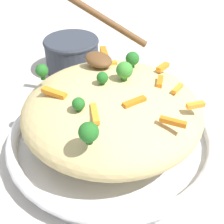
# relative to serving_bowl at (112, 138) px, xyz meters

# --- Properties ---
(ground_plane) EXTENTS (2.40, 2.40, 0.00)m
(ground_plane) POSITION_rel_serving_bowl_xyz_m (0.00, 0.00, -0.02)
(ground_plane) COLOR beige
(serving_bowl) EXTENTS (0.35, 0.35, 0.04)m
(serving_bowl) POSITION_rel_serving_bowl_xyz_m (0.00, 0.00, 0.00)
(serving_bowl) COLOR silver
(serving_bowl) RESTS_ON ground_plane
(pasta_mound) EXTENTS (0.29, 0.29, 0.10)m
(pasta_mound) POSITION_rel_serving_bowl_xyz_m (0.00, 0.00, 0.06)
(pasta_mound) COLOR #D1BA7A
(pasta_mound) RESTS_ON serving_bowl
(carrot_piece_0) EXTENTS (0.02, 0.04, 0.01)m
(carrot_piece_0) POSITION_rel_serving_bowl_xyz_m (0.07, -0.03, 0.10)
(carrot_piece_0) COLOR orange
(carrot_piece_0) RESTS_ON pasta_mound
(carrot_piece_1) EXTENTS (0.04, 0.03, 0.01)m
(carrot_piece_1) POSITION_rel_serving_bowl_xyz_m (-0.04, 0.06, 0.10)
(carrot_piece_1) COLOR orange
(carrot_piece_1) RESTS_ON pasta_mound
(carrot_piece_2) EXTENTS (0.04, 0.03, 0.01)m
(carrot_piece_2) POSITION_rel_serving_bowl_xyz_m (0.04, 0.08, 0.10)
(carrot_piece_2) COLOR orange
(carrot_piece_2) RESTS_ON pasta_mound
(carrot_piece_3) EXTENTS (0.03, 0.03, 0.01)m
(carrot_piece_3) POSITION_rel_serving_bowl_xyz_m (-0.03, -0.07, 0.11)
(carrot_piece_3) COLOR orange
(carrot_piece_3) RESTS_ON pasta_mound
(carrot_piece_4) EXTENTS (0.01, 0.04, 0.01)m
(carrot_piece_4) POSITION_rel_serving_bowl_xyz_m (-0.05, -0.00, 0.11)
(carrot_piece_4) COLOR orange
(carrot_piece_4) RESTS_ON pasta_mound
(carrot_piece_5) EXTENTS (0.02, 0.03, 0.01)m
(carrot_piece_5) POSITION_rel_serving_bowl_xyz_m (-0.06, -0.08, 0.10)
(carrot_piece_5) COLOR orange
(carrot_piece_5) RESTS_ON pasta_mound
(carrot_piece_6) EXTENTS (0.02, 0.03, 0.01)m
(carrot_piece_6) POSITION_rel_serving_bowl_xyz_m (-0.00, -0.11, 0.11)
(carrot_piece_6) COLOR orange
(carrot_piece_6) RESTS_ON pasta_mound
(carrot_piece_7) EXTENTS (0.04, 0.03, 0.01)m
(carrot_piece_7) POSITION_rel_serving_bowl_xyz_m (0.10, -0.06, 0.11)
(carrot_piece_7) COLOR orange
(carrot_piece_7) RESTS_ON pasta_mound
(carrot_piece_8) EXTENTS (0.03, 0.02, 0.01)m
(carrot_piece_8) POSITION_rel_serving_bowl_xyz_m (-0.12, -0.01, 0.10)
(carrot_piece_8) COLOR orange
(carrot_piece_8) RESTS_ON pasta_mound
(carrot_piece_9) EXTENTS (0.02, 0.03, 0.01)m
(carrot_piece_9) POSITION_rel_serving_bowl_xyz_m (-0.11, -0.07, 0.10)
(carrot_piece_9) COLOR orange
(carrot_piece_9) RESTS_ON pasta_mound
(broccoli_floret_0) EXTENTS (0.02, 0.02, 0.02)m
(broccoli_floret_0) POSITION_rel_serving_bowl_xyz_m (-0.02, 0.07, 0.11)
(broccoli_floret_0) COLOR #205B1C
(broccoli_floret_0) RESTS_ON pasta_mound
(broccoli_floret_1) EXTENTS (0.03, 0.03, 0.03)m
(broccoli_floret_1) POSITION_rel_serving_bowl_xyz_m (0.00, -0.02, 0.13)
(broccoli_floret_1) COLOR #377928
(broccoli_floret_1) RESTS_ON pasta_mound
(broccoli_floret_2) EXTENTS (0.02, 0.02, 0.03)m
(broccoli_floret_2) POSITION_rel_serving_bowl_xyz_m (0.09, 0.07, 0.12)
(broccoli_floret_2) COLOR #205B1C
(broccoli_floret_2) RESTS_ON pasta_mound
(broccoli_floret_3) EXTENTS (0.03, 0.03, 0.03)m
(broccoli_floret_3) POSITION_rel_serving_bowl_xyz_m (-0.08, 0.09, 0.12)
(broccoli_floret_3) COLOR #205B1C
(broccoli_floret_3) RESTS_ON pasta_mound
(broccoli_floret_4) EXTENTS (0.02, 0.02, 0.03)m
(broccoli_floret_4) POSITION_rel_serving_bowl_xyz_m (0.03, -0.07, 0.12)
(broccoli_floret_4) COLOR #205B1C
(broccoli_floret_4) RESTS_ON pasta_mound
(broccoli_floret_5) EXTENTS (0.02, 0.02, 0.02)m
(broccoli_floret_5) POSITION_rel_serving_bowl_xyz_m (0.01, 0.01, 0.12)
(broccoli_floret_5) COLOR #205B1C
(broccoli_floret_5) RESTS_ON pasta_mound
(serving_spoon) EXTENTS (0.14, 0.13, 0.10)m
(serving_spoon) POSITION_rel_serving_bowl_xyz_m (0.09, -0.04, 0.13)
(serving_spoon) COLOR brown
(serving_spoon) RESTS_ON pasta_mound
(companion_bowl) EXTENTS (0.13, 0.13, 0.08)m
(companion_bowl) POSITION_rel_serving_bowl_xyz_m (0.28, -0.08, 0.02)
(companion_bowl) COLOR #333842
(companion_bowl) RESTS_ON ground_plane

